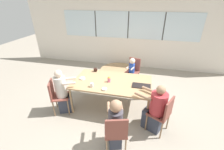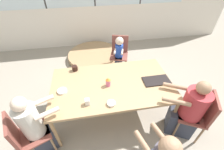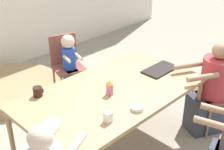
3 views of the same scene
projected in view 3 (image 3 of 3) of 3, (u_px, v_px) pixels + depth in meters
The scene contains 13 objects.
ground_plane at pixel (112, 148), 3.52m from camera, with size 16.00×16.00×0.00m, color gray.
dining_table at pixel (112, 95), 3.20m from camera, with size 1.92×1.09×0.75m.
chair_for_man_teal_shirt at pixel (223, 88), 3.65m from camera, with size 0.54×0.54×0.88m.
chair_for_toddler at pixel (66, 60), 4.35m from camera, with size 0.50×0.50×0.88m.
person_man_teal_shirt at pixel (210, 93), 3.62m from camera, with size 0.69×0.57×1.12m.
person_toddler at pixel (70, 68), 4.26m from camera, with size 0.27×0.36×0.95m.
food_tray_dark at pixel (160, 69), 3.59m from camera, with size 0.43×0.23×0.02m.
coffee_mug at pixel (38, 92), 3.06m from camera, with size 0.10×0.09×0.10m.
sippy_cup at pixel (110, 87), 3.07m from camera, with size 0.08×0.08×0.16m.
milk_carton_small at pixel (108, 117), 2.68m from camera, with size 0.06×0.06×0.10m.
bowl_white_shallow at pixel (137, 108), 2.86m from camera, with size 0.12×0.12×0.04m.
bowl_cereal at pixel (52, 123), 2.65m from camera, with size 0.14×0.14×0.03m.
folded_table_stack at pixel (10, 88), 4.57m from camera, with size 1.45×1.45×0.15m.
Camera 3 is at (-1.95, -1.93, 2.35)m, focal length 50.00 mm.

